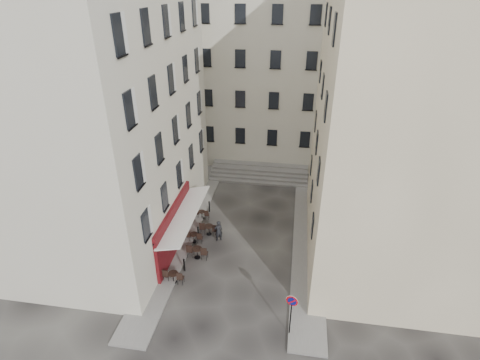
% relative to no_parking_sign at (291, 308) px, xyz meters
% --- Properties ---
extents(ground, '(90.00, 90.00, 0.00)m').
position_rel_no_parking_sign_xyz_m(ground, '(-3.55, 4.84, -1.90)').
color(ground, black).
rests_on(ground, ground).
extents(sidewalk_left, '(2.00, 22.00, 0.12)m').
position_rel_no_parking_sign_xyz_m(sidewalk_left, '(-8.05, 8.84, -1.84)').
color(sidewalk_left, slate).
rests_on(sidewalk_left, ground).
extents(sidewalk_right, '(2.00, 18.00, 0.12)m').
position_rel_no_parking_sign_xyz_m(sidewalk_right, '(0.95, 7.84, -1.84)').
color(sidewalk_right, slate).
rests_on(sidewalk_right, ground).
extents(building_left, '(12.20, 16.20, 20.60)m').
position_rel_no_parking_sign_xyz_m(building_left, '(-14.05, 7.84, 8.40)').
color(building_left, beige).
rests_on(building_left, ground).
extents(building_right, '(12.20, 14.20, 18.60)m').
position_rel_no_parking_sign_xyz_m(building_right, '(6.95, 8.34, 7.41)').
color(building_right, tan).
rests_on(building_right, ground).
extents(building_back, '(18.20, 10.20, 18.60)m').
position_rel_no_parking_sign_xyz_m(building_back, '(-4.55, 23.84, 7.41)').
color(building_back, beige).
rests_on(building_back, ground).
extents(cafe_storefront, '(1.74, 7.30, 3.50)m').
position_rel_no_parking_sign_xyz_m(cafe_storefront, '(-7.86, 5.84, -0.03)').
color(cafe_storefront, '#480A0C').
rests_on(cafe_storefront, ground).
extents(stone_steps, '(9.00, 3.15, 0.80)m').
position_rel_no_parking_sign_xyz_m(stone_steps, '(-3.55, 17.41, -1.50)').
color(stone_steps, slate).
rests_on(stone_steps, ground).
extents(bollard_near, '(0.12, 0.12, 0.98)m').
position_rel_no_parking_sign_xyz_m(bollard_near, '(-6.80, 3.84, -1.38)').
color(bollard_near, black).
rests_on(bollard_near, ground).
extents(bollard_mid, '(0.12, 0.12, 0.98)m').
position_rel_no_parking_sign_xyz_m(bollard_mid, '(-6.80, 7.34, -1.38)').
color(bollard_mid, black).
rests_on(bollard_mid, ground).
extents(bollard_far, '(0.12, 0.12, 0.98)m').
position_rel_no_parking_sign_xyz_m(bollard_far, '(-6.80, 10.84, -1.38)').
color(bollard_far, black).
rests_on(bollard_far, ground).
extents(no_parking_sign, '(0.60, 0.20, 2.69)m').
position_rel_no_parking_sign_xyz_m(no_parking_sign, '(0.00, 0.00, 0.00)').
color(no_parking_sign, black).
rests_on(no_parking_sign, ground).
extents(bistro_table_a, '(1.31, 0.61, 0.92)m').
position_rel_no_parking_sign_xyz_m(bistro_table_a, '(-7.15, 2.76, -1.43)').
color(bistro_table_a, black).
rests_on(bistro_table_a, ground).
extents(bistro_table_b, '(1.43, 0.67, 1.00)m').
position_rel_no_parking_sign_xyz_m(bistro_table_b, '(-6.30, 5.20, -1.39)').
color(bistro_table_b, black).
rests_on(bistro_table_b, ground).
extents(bistro_table_c, '(1.26, 0.59, 0.89)m').
position_rel_no_parking_sign_xyz_m(bistro_table_c, '(-6.97, 6.84, -1.45)').
color(bistro_table_c, black).
rests_on(bistro_table_c, ground).
extents(bistro_table_d, '(1.38, 0.65, 0.97)m').
position_rel_no_parking_sign_xyz_m(bistro_table_d, '(-6.11, 7.85, -1.41)').
color(bistro_table_d, black).
rests_on(bistro_table_d, ground).
extents(bistro_table_e, '(1.16, 0.54, 0.81)m').
position_rel_no_parking_sign_xyz_m(bistro_table_e, '(-7.15, 9.82, -1.49)').
color(bistro_table_e, black).
rests_on(bistro_table_e, ground).
extents(pedestrian, '(0.71, 0.65, 1.62)m').
position_rel_no_parking_sign_xyz_m(pedestrian, '(-5.30, 7.32, -1.09)').
color(pedestrian, black).
rests_on(pedestrian, ground).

